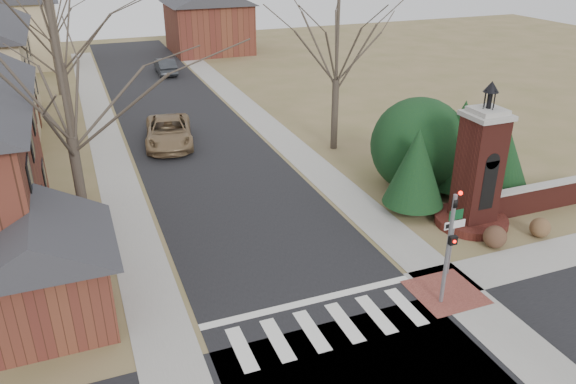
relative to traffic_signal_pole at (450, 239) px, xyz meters
name	(u,v)px	position (x,y,z in m)	size (l,w,h in m)	color
ground	(339,342)	(-4.30, -0.57, -2.59)	(120.00, 120.00, 0.00)	brown
main_street	(189,133)	(-4.30, 21.43, -2.58)	(8.00, 70.00, 0.01)	black
crosswalk_zone	(328,327)	(-4.30, 0.23, -2.58)	(8.00, 2.20, 0.02)	silver
stop_bar	(310,301)	(-4.30, 1.73, -2.58)	(8.00, 0.35, 0.02)	silver
sidewalk_right_main	(265,123)	(0.90, 21.43, -2.58)	(2.00, 60.00, 0.02)	gray
sidewalk_left	(107,143)	(-9.50, 21.43, -2.58)	(2.00, 60.00, 0.02)	gray
curb_apron	(446,292)	(0.50, 0.43, -2.57)	(2.40, 2.40, 0.02)	brown
traffic_signal_pole	(450,239)	(0.00, 0.00, 0.00)	(0.28, 0.41, 4.50)	slate
sign_post	(454,229)	(1.29, 1.41, -0.64)	(0.90, 0.07, 2.75)	slate
brick_gate_monument	(477,180)	(4.70, 4.42, -0.42)	(3.20, 3.20, 6.47)	#541F18
brick_garden_wall	(551,195)	(9.20, 4.43, -1.93)	(7.50, 0.50, 1.30)	#541F18
garage_left	(40,264)	(-12.82, 3.92, -0.35)	(4.80, 4.80, 4.29)	brown
house_distant_left	(0,21)	(-16.31, 47.42, 1.66)	(10.80, 8.80, 8.53)	tan
house_distant_right	(208,17)	(3.69, 47.42, 1.06)	(8.80, 8.80, 7.30)	brown
evergreen_near	(416,166)	(2.90, 6.43, -0.29)	(2.80, 2.80, 4.10)	#473D33
evergreen_mid	(461,142)	(6.20, 7.63, 0.01)	(3.40, 3.40, 4.70)	#473D33
evergreen_far	(506,157)	(8.20, 6.63, -0.69)	(2.40, 2.40, 3.30)	#473D33
evergreen_mass	(419,142)	(4.70, 8.93, -0.19)	(4.80, 4.80, 4.80)	black
bare_tree_0	(58,62)	(-11.30, 8.43, 5.11)	(8.05, 8.05, 11.15)	#473D33
bare_tree_1	(53,9)	(-11.30, 21.43, 5.44)	(8.40, 8.40, 11.64)	#473D33
bare_tree_2	(46,3)	(-11.80, 34.43, 4.44)	(7.35, 7.35, 10.19)	#473D33
bare_tree_3	(338,35)	(3.20, 15.43, 4.10)	(7.00, 7.00, 9.70)	#473D33
pickup_truck	(169,132)	(-5.90, 19.65, -1.77)	(2.71, 5.88, 1.63)	olive
distant_car	(166,66)	(-2.70, 38.47, -1.85)	(1.55, 4.46, 1.47)	#2D3034
dry_shrub_left	(495,237)	(4.30, 2.43, -2.11)	(0.95, 0.95, 0.95)	#4F3424
dry_shrub_right	(540,228)	(6.70, 2.43, -2.16)	(0.86, 0.86, 0.86)	brown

